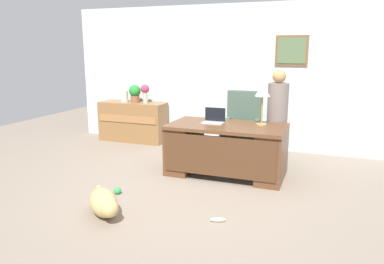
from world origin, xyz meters
TOP-DOWN VIEW (x-y plane):
  - ground_plane at (0.00, 0.00)m, footprint 12.00×12.00m
  - back_wall at (0.00, 2.60)m, footprint 7.00×0.16m
  - desk at (0.22, 0.84)m, footprint 1.73×0.94m
  - credenza at (-2.17, 2.25)m, footprint 1.39×0.50m
  - armchair at (0.21, 1.88)m, footprint 0.60×0.59m
  - person_standing at (0.87, 1.47)m, footprint 0.32×0.32m
  - dog_lying at (-0.69, -1.06)m, footprint 0.62×0.61m
  - laptop at (-0.01, 0.95)m, footprint 0.32×0.22m
  - desk_lamp at (0.71, 1.00)m, footprint 0.22×0.22m
  - vase_with_flowers at (-1.87, 2.25)m, footprint 0.17×0.17m
  - vase_empty at (-2.35, 2.25)m, footprint 0.15×0.15m
  - potted_plant at (-2.10, 2.25)m, footprint 0.24×0.24m
  - dog_toy_ball at (-0.90, -0.43)m, footprint 0.10×0.10m
  - dog_toy_bone at (0.58, -0.75)m, footprint 0.18×0.11m

SIDE VIEW (x-z plane):
  - ground_plane at x=0.00m, z-range 0.00..0.00m
  - dog_toy_bone at x=0.58m, z-range 0.00..0.05m
  - dog_toy_ball at x=-0.90m, z-range 0.00..0.10m
  - dog_lying at x=-0.69m, z-range 0.01..0.31m
  - credenza at x=-2.17m, z-range 0.00..0.81m
  - desk at x=0.22m, z-range 0.03..0.80m
  - armchair at x=0.21m, z-range -0.07..1.09m
  - person_standing at x=0.87m, z-range 0.02..1.59m
  - laptop at x=-0.01m, z-range 0.71..0.94m
  - vase_empty at x=-2.35m, z-range 0.81..1.05m
  - potted_plant at x=-2.10m, z-range 0.83..1.19m
  - vase_with_flowers at x=-1.87m, z-range 0.86..1.23m
  - desk_lamp at x=0.71m, z-range 0.95..1.56m
  - back_wall at x=0.00m, z-range 0.00..2.70m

